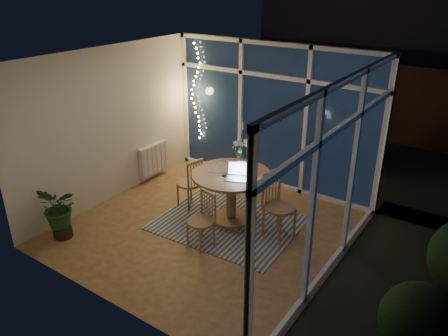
{
  "coord_description": "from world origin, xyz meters",
  "views": [
    {
      "loc": [
        3.51,
        -4.63,
        3.62
      ],
      "look_at": [
        0.14,
        0.25,
        0.97
      ],
      "focal_mm": 35.0,
      "sensor_mm": 36.0,
      "label": 1
    }
  ],
  "objects_px": {
    "dining_table": "(231,197)",
    "laptop": "(237,171)",
    "chair_left": "(189,182)",
    "chair_right": "(280,206)",
    "chair_front": "(201,221)",
    "flower_vase": "(243,163)",
    "potted_plant": "(60,215)"
  },
  "relations": [
    {
      "from": "chair_right",
      "to": "dining_table",
      "type": "bearing_deg",
      "value": 105.66
    },
    {
      "from": "chair_front",
      "to": "potted_plant",
      "type": "height_order",
      "value": "chair_front"
    },
    {
      "from": "dining_table",
      "to": "potted_plant",
      "type": "bearing_deg",
      "value": -134.86
    },
    {
      "from": "dining_table",
      "to": "potted_plant",
      "type": "distance_m",
      "value": 2.57
    },
    {
      "from": "chair_left",
      "to": "flower_vase",
      "type": "distance_m",
      "value": 1.05
    },
    {
      "from": "chair_right",
      "to": "flower_vase",
      "type": "distance_m",
      "value": 0.91
    },
    {
      "from": "chair_right",
      "to": "potted_plant",
      "type": "xyz_separation_m",
      "value": [
        -2.66,
        -1.84,
        -0.14
      ]
    },
    {
      "from": "chair_front",
      "to": "dining_table",
      "type": "bearing_deg",
      "value": 104.21
    },
    {
      "from": "laptop",
      "to": "flower_vase",
      "type": "bearing_deg",
      "value": 86.16
    },
    {
      "from": "dining_table",
      "to": "chair_front",
      "type": "relative_size",
      "value": 1.44
    },
    {
      "from": "dining_table",
      "to": "chair_left",
      "type": "height_order",
      "value": "chair_left"
    },
    {
      "from": "chair_right",
      "to": "chair_front",
      "type": "distance_m",
      "value": 1.18
    },
    {
      "from": "dining_table",
      "to": "chair_front",
      "type": "distance_m",
      "value": 0.84
    },
    {
      "from": "chair_right",
      "to": "potted_plant",
      "type": "bearing_deg",
      "value": 139.16
    },
    {
      "from": "chair_right",
      "to": "flower_vase",
      "type": "bearing_deg",
      "value": 89.92
    },
    {
      "from": "chair_right",
      "to": "laptop",
      "type": "bearing_deg",
      "value": 116.02
    },
    {
      "from": "chair_left",
      "to": "potted_plant",
      "type": "relative_size",
      "value": 1.18
    },
    {
      "from": "chair_front",
      "to": "flower_vase",
      "type": "xyz_separation_m",
      "value": [
        0.02,
        1.06,
        0.51
      ]
    },
    {
      "from": "chair_left",
      "to": "chair_right",
      "type": "bearing_deg",
      "value": 102.38
    },
    {
      "from": "chair_front",
      "to": "flower_vase",
      "type": "distance_m",
      "value": 1.18
    },
    {
      "from": "laptop",
      "to": "chair_left",
      "type": "bearing_deg",
      "value": 149.79
    },
    {
      "from": "dining_table",
      "to": "potted_plant",
      "type": "relative_size",
      "value": 1.61
    },
    {
      "from": "dining_table",
      "to": "chair_right",
      "type": "relative_size",
      "value": 1.17
    },
    {
      "from": "chair_front",
      "to": "flower_vase",
      "type": "relative_size",
      "value": 4.05
    },
    {
      "from": "dining_table",
      "to": "laptop",
      "type": "distance_m",
      "value": 0.58
    },
    {
      "from": "dining_table",
      "to": "flower_vase",
      "type": "distance_m",
      "value": 0.57
    },
    {
      "from": "chair_front",
      "to": "flower_vase",
      "type": "height_order",
      "value": "flower_vase"
    },
    {
      "from": "chair_left",
      "to": "potted_plant",
      "type": "bearing_deg",
      "value": -16.11
    },
    {
      "from": "dining_table",
      "to": "chair_left",
      "type": "relative_size",
      "value": 1.36
    },
    {
      "from": "chair_right",
      "to": "laptop",
      "type": "distance_m",
      "value": 0.8
    },
    {
      "from": "chair_right",
      "to": "potted_plant",
      "type": "relative_size",
      "value": 1.38
    },
    {
      "from": "chair_front",
      "to": "laptop",
      "type": "xyz_separation_m",
      "value": [
        0.14,
        0.72,
        0.53
      ]
    }
  ]
}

